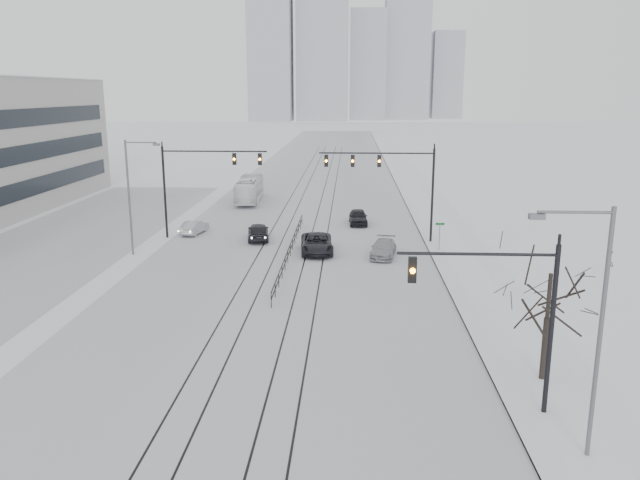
{
  "coord_description": "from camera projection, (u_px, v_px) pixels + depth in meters",
  "views": [
    {
      "loc": [
        4.59,
        -16.93,
        12.55
      ],
      "look_at": [
        2.7,
        22.25,
        3.2
      ],
      "focal_mm": 35.0,
      "sensor_mm": 36.0,
      "label": 1
    }
  ],
  "objects": [
    {
      "name": "traffic_mast_ne",
      "position": [
        393.0,
        175.0,
        51.85
      ],
      "size": [
        9.6,
        0.37,
        8.0
      ],
      "color": "black",
      "rests_on": "ground"
    },
    {
      "name": "tram_rails",
      "position": [
        300.0,
        229.0,
        58.43
      ],
      "size": [
        5.3,
        180.0,
        0.01
      ],
      "color": "black",
      "rests_on": "ground"
    },
    {
      "name": "traffic_mast_nw",
      "position": [
        198.0,
        175.0,
        53.65
      ],
      "size": [
        9.1,
        0.37,
        8.0
      ],
      "color": "black",
      "rests_on": "ground"
    },
    {
      "name": "bare_tree",
      "position": [
        550.0,
        285.0,
        26.66
      ],
      "size": [
        4.4,
        4.4,
        6.1
      ],
      "color": "black",
      "rests_on": "ground"
    },
    {
      "name": "street_light_west",
      "position": [
        132.0,
        189.0,
        48.09
      ],
      "size": [
        2.73,
        0.25,
        9.0
      ],
      "color": "#595B60",
      "rests_on": "ground"
    },
    {
      "name": "median_fence",
      "position": [
        290.0,
        250.0,
        48.6
      ],
      "size": [
        0.06,
        24.0,
        1.0
      ],
      "color": "black",
      "rests_on": "ground"
    },
    {
      "name": "sedan_nb_right",
      "position": [
        383.0,
        249.0,
        48.51
      ],
      "size": [
        2.45,
        4.63,
        1.28
      ],
      "primitive_type": "imported",
      "rotation": [
        0.0,
        0.0,
        -0.16
      ],
      "color": "#98999F",
      "rests_on": "ground"
    },
    {
      "name": "road",
      "position": [
        313.0,
        195.0,
        77.87
      ],
      "size": [
        22.0,
        260.0,
        0.02
      ],
      "primitive_type": "cube",
      "color": "silver",
      "rests_on": "ground"
    },
    {
      "name": "sidewalk_east",
      "position": [
        422.0,
        195.0,
        77.22
      ],
      "size": [
        5.0,
        260.0,
        0.16
      ],
      "primitive_type": "cube",
      "color": "white",
      "rests_on": "ground"
    },
    {
      "name": "sedan_sb_inner",
      "position": [
        258.0,
        232.0,
        53.92
      ],
      "size": [
        2.42,
        4.63,
        1.5
      ],
      "primitive_type": "imported",
      "rotation": [
        0.0,
        0.0,
        3.29
      ],
      "color": "black",
      "rests_on": "ground"
    },
    {
      "name": "street_light_east",
      "position": [
        593.0,
        319.0,
        20.68
      ],
      "size": [
        2.73,
        0.25,
        9.0
      ],
      "color": "#595B60",
      "rests_on": "ground"
    },
    {
      "name": "box_truck",
      "position": [
        249.0,
        190.0,
        72.73
      ],
      "size": [
        2.86,
        10.29,
        2.84
      ],
      "primitive_type": "imported",
      "rotation": [
        0.0,
        0.0,
        3.19
      ],
      "color": "white",
      "rests_on": "ground"
    },
    {
      "name": "sedan_sb_outer",
      "position": [
        194.0,
        227.0,
        56.26
      ],
      "size": [
        1.97,
        3.91,
        1.23
      ],
      "primitive_type": "imported",
      "rotation": [
        0.0,
        0.0,
        2.96
      ],
      "color": "#A0A2A8",
      "rests_on": "ground"
    },
    {
      "name": "sedan_nb_front",
      "position": [
        317.0,
        244.0,
        49.68
      ],
      "size": [
        2.91,
        5.56,
        1.49
      ],
      "primitive_type": "imported",
      "rotation": [
        0.0,
        0.0,
        0.08
      ],
      "color": "black",
      "rests_on": "ground"
    },
    {
      "name": "skyline",
      "position": [
        352.0,
        50.0,
        278.09
      ],
      "size": [
        96.0,
        48.0,
        72.0
      ],
      "color": "#9BA0AA",
      "rests_on": "ground"
    },
    {
      "name": "sedan_nb_far",
      "position": [
        358.0,
        217.0,
        60.33
      ],
      "size": [
        1.86,
        4.3,
        1.44
      ],
      "primitive_type": "imported",
      "rotation": [
        0.0,
        0.0,
        0.04
      ],
      "color": "black",
      "rests_on": "ground"
    },
    {
      "name": "street_sign",
      "position": [
        440.0,
        232.0,
        49.74
      ],
      "size": [
        0.7,
        0.06,
        2.4
      ],
      "color": "#595B60",
      "rests_on": "ground"
    },
    {
      "name": "parking_strip",
      "position": [
        68.0,
        239.0,
        54.51
      ],
      "size": [
        14.0,
        60.0,
        0.03
      ],
      "primitive_type": "cube",
      "color": "silver",
      "rests_on": "ground"
    },
    {
      "name": "curb",
      "position": [
        402.0,
        195.0,
        77.34
      ],
      "size": [
        0.1,
        260.0,
        0.12
      ],
      "primitive_type": "cube",
      "color": "gray",
      "rests_on": "ground"
    },
    {
      "name": "traffic_mast_near",
      "position": [
        511.0,
        306.0,
        23.83
      ],
      "size": [
        6.1,
        0.37,
        7.0
      ],
      "color": "black",
      "rests_on": "ground"
    }
  ]
}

